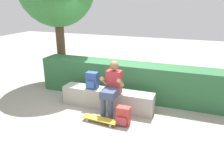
{
  "coord_description": "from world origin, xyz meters",
  "views": [
    {
      "loc": [
        1.84,
        -4.29,
        2.47
      ],
      "look_at": [
        0.1,
        0.38,
        0.62
      ],
      "focal_mm": 35.77,
      "sensor_mm": 36.0,
      "label": 1
    }
  ],
  "objects_px": {
    "bench_main": "(107,99)",
    "skateboard_near_person": "(100,119)",
    "person_skater": "(112,86)",
    "backpack_on_ground": "(123,116)",
    "backpack_on_bench": "(92,80)"
  },
  "relations": [
    {
      "from": "person_skater",
      "to": "backpack_on_ground",
      "type": "distance_m",
      "value": 0.76
    },
    {
      "from": "skateboard_near_person",
      "to": "backpack_on_ground",
      "type": "distance_m",
      "value": 0.52
    },
    {
      "from": "bench_main",
      "to": "person_skater",
      "type": "height_order",
      "value": "person_skater"
    },
    {
      "from": "bench_main",
      "to": "backpack_on_ground",
      "type": "bearing_deg",
      "value": -46.05
    },
    {
      "from": "bench_main",
      "to": "backpack_on_bench",
      "type": "relative_size",
      "value": 5.66
    },
    {
      "from": "backpack_on_bench",
      "to": "person_skater",
      "type": "bearing_deg",
      "value": -18.72
    },
    {
      "from": "bench_main",
      "to": "person_skater",
      "type": "distance_m",
      "value": 0.52
    },
    {
      "from": "bench_main",
      "to": "skateboard_near_person",
      "type": "distance_m",
      "value": 0.76
    },
    {
      "from": "bench_main",
      "to": "skateboard_near_person",
      "type": "relative_size",
      "value": 2.78
    },
    {
      "from": "skateboard_near_person",
      "to": "bench_main",
      "type": "bearing_deg",
      "value": 99.09
    },
    {
      "from": "bench_main",
      "to": "backpack_on_bench",
      "type": "height_order",
      "value": "backpack_on_bench"
    },
    {
      "from": "person_skater",
      "to": "skateboard_near_person",
      "type": "height_order",
      "value": "person_skater"
    },
    {
      "from": "skateboard_near_person",
      "to": "backpack_on_bench",
      "type": "height_order",
      "value": "backpack_on_bench"
    },
    {
      "from": "person_skater",
      "to": "backpack_on_ground",
      "type": "bearing_deg",
      "value": -45.64
    },
    {
      "from": "bench_main",
      "to": "backpack_on_ground",
      "type": "distance_m",
      "value": 0.88
    }
  ]
}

